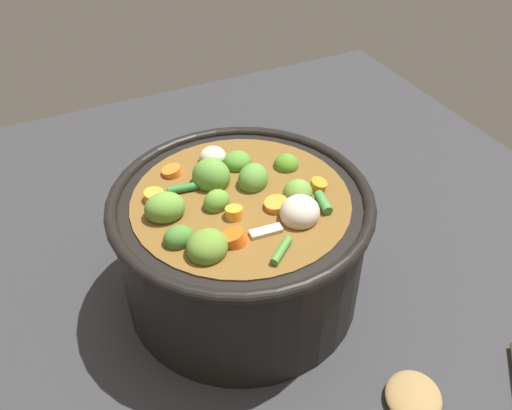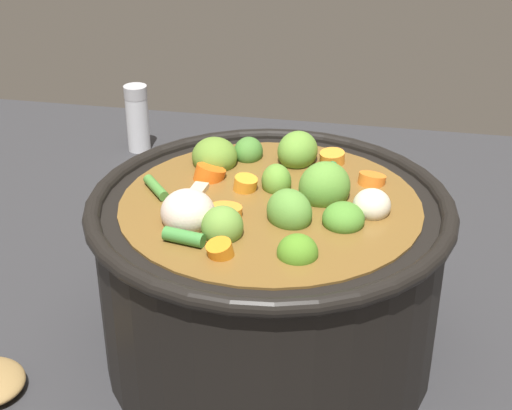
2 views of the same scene
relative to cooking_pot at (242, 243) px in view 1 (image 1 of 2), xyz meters
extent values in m
plane|color=#2D2D30|center=(0.00, 0.00, -0.08)|extent=(1.10, 1.10, 0.00)
cylinder|color=black|center=(0.00, 0.00, -0.01)|extent=(0.28, 0.28, 0.15)
torus|color=black|center=(0.00, 0.00, 0.07)|extent=(0.30, 0.30, 0.01)
cylinder|color=brown|center=(0.00, 0.00, 0.00)|extent=(0.24, 0.24, 0.14)
ellipsoid|color=#4F8C2F|center=(-0.02, -0.06, 0.07)|extent=(0.04, 0.03, 0.03)
ellipsoid|color=olive|center=(-0.06, 0.03, 0.07)|extent=(0.03, 0.03, 0.03)
ellipsoid|color=#639535|center=(0.08, -0.01, 0.08)|extent=(0.05, 0.04, 0.03)
ellipsoid|color=#5A9238|center=(-0.02, -0.02, 0.07)|extent=(0.05, 0.05, 0.04)
ellipsoid|color=#457B2F|center=(0.08, 0.04, 0.07)|extent=(0.03, 0.03, 0.03)
ellipsoid|color=olive|center=(0.06, 0.06, 0.07)|extent=(0.06, 0.05, 0.03)
ellipsoid|color=#518A23|center=(-0.07, -0.03, 0.07)|extent=(0.04, 0.04, 0.03)
ellipsoid|color=#5C9436|center=(0.02, -0.04, 0.08)|extent=(0.06, 0.06, 0.04)
ellipsoid|color=#619533|center=(0.03, 0.00, 0.07)|extent=(0.04, 0.03, 0.03)
cylinder|color=orange|center=(-0.09, 0.02, 0.07)|extent=(0.03, 0.03, 0.02)
cylinder|color=orange|center=(0.03, 0.06, 0.07)|extent=(0.04, 0.04, 0.02)
cylinder|color=orange|center=(0.05, -0.08, 0.07)|extent=(0.03, 0.03, 0.02)
cylinder|color=orange|center=(0.09, -0.04, 0.07)|extent=(0.03, 0.03, 0.02)
cylinder|color=orange|center=(0.02, 0.02, 0.07)|extent=(0.02, 0.03, 0.02)
cylinder|color=orange|center=(-0.03, 0.03, 0.07)|extent=(0.03, 0.03, 0.02)
ellipsoid|color=beige|center=(0.00, -0.08, 0.07)|extent=(0.04, 0.03, 0.03)
ellipsoid|color=beige|center=(-0.04, 0.06, 0.08)|extent=(0.06, 0.06, 0.04)
cylinder|color=#488636|center=(0.00, 0.10, 0.07)|extent=(0.03, 0.03, 0.01)
cylinder|color=#40873A|center=(-0.08, 0.05, 0.07)|extent=(0.02, 0.03, 0.01)
cylinder|color=#2E7835|center=(0.05, -0.04, 0.07)|extent=(0.04, 0.01, 0.01)
cube|color=beige|center=(0.00, 0.06, 0.07)|extent=(0.04, 0.01, 0.01)
ellipsoid|color=olive|center=(-0.10, 0.22, -0.07)|extent=(0.09, 0.09, 0.02)
camera|label=1|loc=(0.19, 0.44, 0.45)|focal=38.98mm
camera|label=2|loc=(-0.54, -0.10, 0.36)|focal=54.29mm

